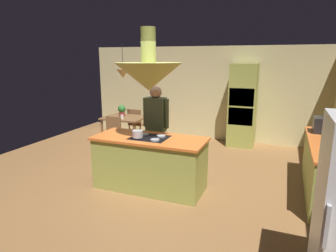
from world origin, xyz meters
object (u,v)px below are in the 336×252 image
dining_table (125,121)px  canister_sugar (335,142)px  cooking_pot_on_cooktop (138,134)px  person_at_island (156,124)px  oven_tower (243,105)px  cup_on_table (122,117)px  chair_facing_island (112,132)px  potted_plant_on_table (122,110)px  microwave_on_counter (327,125)px  kitchen_island (150,163)px  chair_by_back_wall (136,122)px

dining_table → canister_sugar: (4.54, -1.67, 0.37)m
dining_table → cooking_pot_on_cooktop: (1.54, -2.23, 0.35)m
cooking_pot_on_cooktop → person_at_island: bearing=91.7°
oven_tower → canister_sugar: 3.31m
canister_sugar → cup_on_table: bearing=161.9°
dining_table → chair_facing_island: size_ratio=1.19×
potted_plant_on_table → canister_sugar: (4.64, -1.72, 0.10)m
canister_sugar → microwave_on_counter: (0.00, 1.03, 0.03)m
dining_table → potted_plant_on_table: 0.30m
person_at_island → potted_plant_on_table: person_at_island is taller
person_at_island → potted_plant_on_table: (-1.61, 1.46, -0.07)m
oven_tower → kitchen_island: bearing=-108.7°
kitchen_island → person_at_island: 0.89m
person_at_island → microwave_on_counter: (3.02, 0.78, 0.06)m
dining_table → cooking_pot_on_cooktop: cooking_pot_on_cooktop is taller
oven_tower → canister_sugar: bearing=-58.3°
person_at_island → canister_sugar: bearing=-4.9°
dining_table → canister_sugar: 4.85m
canister_sugar → cooking_pot_on_cooktop: 3.05m
chair_facing_island → potted_plant_on_table: bearing=98.2°
canister_sugar → chair_facing_island: bearing=167.1°
chair_facing_island → potted_plant_on_table: potted_plant_on_table is taller
kitchen_island → chair_by_back_wall: 3.22m
chair_facing_island → potted_plant_on_table: (-0.10, 0.68, 0.42)m
chair_by_back_wall → potted_plant_on_table: potted_plant_on_table is taller
chair_facing_island → cup_on_table: chair_facing_island is taller
kitchen_island → chair_facing_island: (-1.70, 1.47, 0.04)m
cup_on_table → microwave_on_counter: microwave_on_counter is taller
oven_tower → dining_table: bearing=-157.8°
cooking_pot_on_cooktop → oven_tower: bearing=69.5°
cup_on_table → cooking_pot_on_cooktop: bearing=-53.6°
person_at_island → microwave_on_counter: size_ratio=3.76×
potted_plant_on_table → dining_table: bearing=-25.9°
oven_tower → microwave_on_counter: (1.74, -1.78, 0.00)m
kitchen_island → chair_by_back_wall: kitchen_island is taller
canister_sugar → microwave_on_counter: size_ratio=0.46×
dining_table → chair_facing_island: bearing=-90.0°
potted_plant_on_table → microwave_on_counter: size_ratio=0.65×
microwave_on_counter → chair_facing_island: bearing=179.9°
chair_by_back_wall → cooking_pot_on_cooktop: 3.29m
kitchen_island → cooking_pot_on_cooktop: 0.57m
dining_table → microwave_on_counter: size_ratio=2.25×
dining_table → person_at_island: (1.52, -1.41, 0.35)m
cup_on_table → canister_sugar: (4.49, -1.47, 0.22)m
kitchen_island → canister_sugar: (2.84, 0.43, 0.56)m
person_at_island → oven_tower: bearing=63.3°
cooking_pot_on_cooktop → chair_facing_island: bearing=134.0°
cup_on_table → kitchen_island: bearing=-48.9°
oven_tower → potted_plant_on_table: size_ratio=7.04×
kitchen_island → dining_table: size_ratio=1.87×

